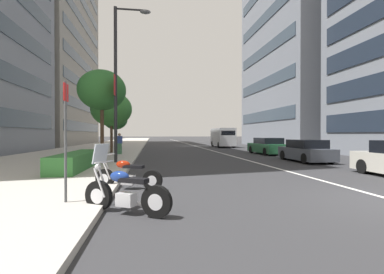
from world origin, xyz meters
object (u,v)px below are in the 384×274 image
at_px(pedestrian_on_plaza, 119,144).
at_px(street_tree_far_plaza, 102,90).
at_px(street_tree_near_plaza_corner, 111,109).
at_px(delivery_van_ahead, 223,137).
at_px(motorcycle_mid_row, 125,193).
at_px(motorcycle_by_sign_pole, 127,176).
at_px(street_lamp_with_banners, 120,72).
at_px(street_tree_mid_sidewalk, 115,120).
at_px(parking_sign_by_curb, 66,130).
at_px(car_lead_in_lane, 306,151).
at_px(car_mid_block_traffic, 268,146).

bearing_deg(pedestrian_on_plaza, street_tree_far_plaza, 6.03).
bearing_deg(street_tree_near_plaza_corner, delivery_van_ahead, -47.38).
xyz_separation_m(motorcycle_mid_row, motorcycle_by_sign_pole, (2.74, 0.18, -0.04)).
bearing_deg(street_lamp_with_banners, street_tree_mid_sidewalk, 8.12).
height_order(street_lamp_with_banners, street_tree_mid_sidewalk, street_lamp_with_banners).
bearing_deg(street_tree_far_plaza, street_tree_mid_sidewalk, 4.24).
distance_m(delivery_van_ahead, parking_sign_by_curb, 31.23).
distance_m(delivery_van_ahead, street_tree_far_plaza, 22.18).
bearing_deg(motorcycle_by_sign_pole, pedestrian_on_plaza, -61.40).
xyz_separation_m(car_lead_in_lane, parking_sign_by_curb, (-9.40, 11.41, 1.15)).
bearing_deg(street_tree_near_plaza_corner, street_tree_far_plaza, -176.82).
relative_size(car_mid_block_traffic, street_lamp_with_banners, 0.55).
relative_size(motorcycle_by_sign_pole, street_lamp_with_banners, 0.24).
distance_m(car_lead_in_lane, street_tree_far_plaza, 13.11).
relative_size(delivery_van_ahead, parking_sign_by_curb, 2.11).
xyz_separation_m(motorcycle_mid_row, street_tree_mid_sidewalk, (26.65, 3.56, 2.92)).
distance_m(motorcycle_by_sign_pole, delivery_van_ahead, 28.84).
bearing_deg(pedestrian_on_plaza, car_mid_block_traffic, 103.75).
xyz_separation_m(motorcycle_by_sign_pole, street_lamp_with_banners, (7.04, 0.98, 4.76)).
bearing_deg(parking_sign_by_curb, car_mid_block_traffic, -36.35).
distance_m(parking_sign_by_curb, street_lamp_with_banners, 9.76).
distance_m(motorcycle_mid_row, delivery_van_ahead, 31.36).
bearing_deg(motorcycle_mid_row, street_tree_mid_sidewalk, -52.37).
bearing_deg(street_tree_mid_sidewalk, street_tree_far_plaza, -175.76).
relative_size(car_mid_block_traffic, street_tree_mid_sidewalk, 1.07).
bearing_deg(parking_sign_by_curb, street_tree_near_plaza_corner, 4.67).
height_order(motorcycle_by_sign_pole, delivery_van_ahead, delivery_van_ahead).
height_order(motorcycle_mid_row, motorcycle_by_sign_pole, motorcycle_mid_row).
relative_size(motorcycle_by_sign_pole, street_tree_near_plaza_corner, 0.41).
relative_size(motorcycle_by_sign_pole, car_mid_block_traffic, 0.45).
relative_size(car_lead_in_lane, street_tree_near_plaza_corner, 0.81).
distance_m(car_lead_in_lane, delivery_van_ahead, 19.76).
height_order(motorcycle_mid_row, pedestrian_on_plaza, pedestrian_on_plaza).
bearing_deg(motorcycle_mid_row, street_lamp_with_banners, -53.25).
xyz_separation_m(car_mid_block_traffic, pedestrian_on_plaza, (-0.35, 12.31, 0.31)).
bearing_deg(street_tree_far_plaza, car_mid_block_traffic, -68.53).
relative_size(motorcycle_mid_row, parking_sign_by_curb, 0.69).
distance_m(motorcycle_by_sign_pole, street_tree_far_plaza, 9.92).
height_order(motorcycle_by_sign_pole, car_lead_in_lane, car_lead_in_lane).
height_order(car_mid_block_traffic, parking_sign_by_curb, parking_sign_by_curb).
xyz_separation_m(motorcycle_by_sign_pole, pedestrian_on_plaza, (13.50, 1.76, 0.57)).
bearing_deg(motorcycle_by_sign_pole, car_mid_block_traffic, -106.14).
distance_m(street_tree_near_plaza_corner, pedestrian_on_plaza, 3.54).
bearing_deg(car_mid_block_traffic, motorcycle_mid_row, 146.83).
xyz_separation_m(motorcycle_by_sign_pole, car_mid_block_traffic, (13.85, -10.54, 0.25)).
xyz_separation_m(car_lead_in_lane, street_tree_near_plaza_corner, (8.13, 12.84, 3.17)).
height_order(street_lamp_with_banners, street_tree_near_plaza_corner, street_lamp_with_banners).
xyz_separation_m(street_tree_far_plaza, street_tree_near_plaza_corner, (6.61, 0.37, -0.56)).
distance_m(delivery_van_ahead, street_lamp_with_banners, 23.13).
xyz_separation_m(motorcycle_mid_row, street_lamp_with_banners, (9.78, 1.15, 4.72)).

